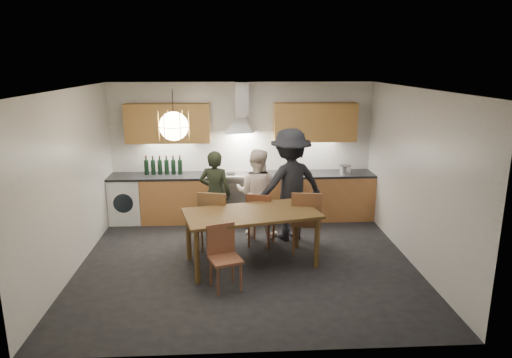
{
  "coord_description": "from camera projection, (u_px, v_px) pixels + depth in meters",
  "views": [
    {
      "loc": [
        -0.22,
        -6.43,
        2.96
      ],
      "look_at": [
        0.17,
        0.4,
        1.2
      ],
      "focal_mm": 32.0,
      "sensor_mm": 36.0,
      "label": 1
    }
  ],
  "objects": [
    {
      "name": "person_mid",
      "position": [
        257.0,
        193.0,
        7.88
      ],
      "size": [
        0.89,
        0.78,
        1.53
      ],
      "primitive_type": "imported",
      "rotation": [
        0.0,
        0.0,
        2.83
      ],
      "color": "white",
      "rests_on": "ground"
    },
    {
      "name": "wall_fixtures",
      "position": [
        242.0,
        122.0,
        8.5
      ],
      "size": [
        4.3,
        0.54,
        1.1
      ],
      "color": "tan",
      "rests_on": "ground"
    },
    {
      "name": "chair_back_right",
      "position": [
        306.0,
        218.0,
        7.15
      ],
      "size": [
        0.53,
        0.53,
        1.02
      ],
      "rotation": [
        0.0,
        0.0,
        2.98
      ],
      "color": "brown",
      "rests_on": "ground"
    },
    {
      "name": "counter_run",
      "position": [
        244.0,
        197.0,
        8.75
      ],
      "size": [
        5.0,
        0.62,
        0.9
      ],
      "color": "tan",
      "rests_on": "ground"
    },
    {
      "name": "ground",
      "position": [
        247.0,
        262.0,
        6.97
      ],
      "size": [
        5.0,
        5.0,
        0.0
      ],
      "primitive_type": "plane",
      "color": "black",
      "rests_on": "ground"
    },
    {
      "name": "chair_front",
      "position": [
        223.0,
        252.0,
        6.1
      ],
      "size": [
        0.5,
        0.5,
        0.86
      ],
      "rotation": [
        0.0,
        0.0,
        0.34
      ],
      "color": "brown",
      "rests_on": "ground"
    },
    {
      "name": "wine_bottles",
      "position": [
        163.0,
        165.0,
        8.58
      ],
      "size": [
        0.71,
        0.08,
        0.35
      ],
      "color": "black",
      "rests_on": "counter_run"
    },
    {
      "name": "chair_back_left",
      "position": [
        214.0,
        217.0,
        7.22
      ],
      "size": [
        0.56,
        0.56,
        1.01
      ],
      "rotation": [
        0.0,
        0.0,
        2.88
      ],
      "color": "brown",
      "rests_on": "ground"
    },
    {
      "name": "person_left",
      "position": [
        215.0,
        194.0,
        7.86
      ],
      "size": [
        0.62,
        0.48,
        1.51
      ],
      "primitive_type": "imported",
      "rotation": [
        0.0,
        0.0,
        2.9
      ],
      "color": "black",
      "rests_on": "ground"
    },
    {
      "name": "range_stove",
      "position": [
        243.0,
        197.0,
        8.74
      ],
      "size": [
        0.9,
        0.6,
        0.92
      ],
      "color": "silver",
      "rests_on": "ground"
    },
    {
      "name": "room_shell",
      "position": [
        246.0,
        152.0,
        6.55
      ],
      "size": [
        5.02,
        4.52,
        2.61
      ],
      "color": "white",
      "rests_on": "ground"
    },
    {
      "name": "person_right",
      "position": [
        290.0,
        185.0,
        7.69
      ],
      "size": [
        1.39,
        1.07,
        1.9
      ],
      "primitive_type": "imported",
      "rotation": [
        0.0,
        0.0,
        3.48
      ],
      "color": "black",
      "rests_on": "ground"
    },
    {
      "name": "chair_back_mid",
      "position": [
        260.0,
        216.0,
        7.42
      ],
      "size": [
        0.53,
        0.53,
        0.92
      ],
      "rotation": [
        0.0,
        0.0,
        2.8
      ],
      "color": "brown",
      "rests_on": "ground"
    },
    {
      "name": "dining_table",
      "position": [
        251.0,
        218.0,
        6.73
      ],
      "size": [
        2.11,
        1.39,
        0.82
      ],
      "rotation": [
        0.0,
        0.0,
        0.23
      ],
      "color": "brown",
      "rests_on": "ground"
    },
    {
      "name": "mixing_bowl",
      "position": [
        292.0,
        172.0,
        8.6
      ],
      "size": [
        0.39,
        0.39,
        0.08
      ],
      "primitive_type": "imported",
      "rotation": [
        0.0,
        0.0,
        0.2
      ],
      "color": "silver",
      "rests_on": "counter_run"
    },
    {
      "name": "stock_pot",
      "position": [
        345.0,
        170.0,
        8.67
      ],
      "size": [
        0.25,
        0.25,
        0.15
      ],
      "primitive_type": "cylinder",
      "rotation": [
        0.0,
        0.0,
        0.18
      ],
      "color": "silver",
      "rests_on": "counter_run"
    },
    {
      "name": "pendant_lamp",
      "position": [
        174.0,
        126.0,
        6.3
      ],
      "size": [
        0.43,
        0.43,
        0.7
      ],
      "color": "black",
      "rests_on": "ground"
    }
  ]
}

